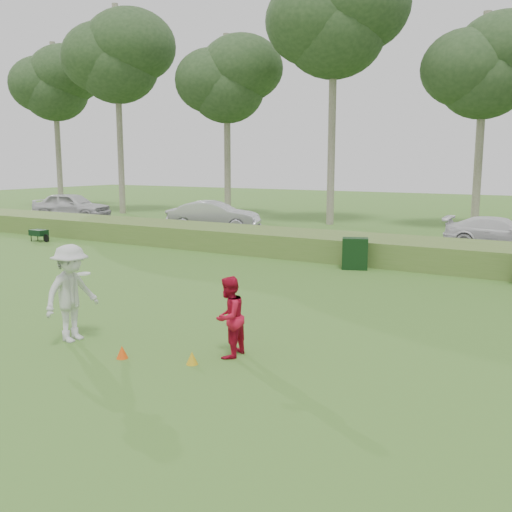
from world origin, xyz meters
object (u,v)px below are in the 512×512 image
Objects in this scene: utility_cabinet at (355,254)px; car_mid at (214,216)px; car_left at (72,206)px; car_right at (500,233)px; cone_orange at (122,352)px; player_white at (71,293)px; player_red at (229,317)px; cone_yellow at (192,358)px.

utility_cabinet is 11.96m from car_mid.
car_left reaches higher than car_right.
cone_orange is at bearing -170.46° from car_mid.
player_white is 0.41× the size of car_left.
player_red is 6.43× the size of cone_yellow.
cone_orange is 19.75m from car_mid.
player_red is at bearing -104.21° from utility_cabinet.
player_white reaches higher than car_right.
car_right is at bearing -105.09° from car_mid.
player_white is at bearing -79.36° from player_red.
cone_orange is (1.67, -0.30, -0.90)m from player_white.
car_mid reaches higher than car_right.
car_right reaches higher than utility_cabinet.
player_red reaches higher than utility_cabinet.
utility_cabinet is 0.24× the size of car_right.
player_red is (3.40, 0.83, -0.23)m from player_white.
car_mid is (-10.26, 6.14, 0.31)m from utility_cabinet.
car_mid reaches higher than cone_yellow.
car_mid is (-11.07, 16.76, 0.74)m from cone_yellow.
player_white reaches higher than player_red.
player_white is 8.25× the size of cone_orange.
cone_orange is 0.05× the size of car_right.
car_left is 11.62m from car_mid.
cone_orange is at bearing -144.29° from car_left.
cone_orange is at bearing 164.79° from car_right.
player_red is 0.32× the size of car_left.
cone_yellow is at bearing -86.96° from player_white.
cone_yellow is (1.36, 0.42, -0.00)m from cone_orange.
cone_yellow is at bearing 16.94° from cone_orange.
car_mid is at bearing 119.46° from cone_orange.
player_white is 10.97m from utility_cabinet.
utility_cabinet is (-0.81, 10.62, 0.43)m from cone_yellow.
cone_orange is at bearing -163.06° from cone_yellow.
utility_cabinet is 22.91m from car_left.
car_mid is (-11.43, 16.05, 0.07)m from player_red.
player_white reaches higher than car_left.
car_left reaches higher than car_mid.
car_left is at bearing 66.66° from car_mid.
cone_yellow is 20.10m from car_mid.
player_red is at bearing 169.46° from car_right.
utility_cabinet is at bearing -176.31° from player_red.
car_left is at bearing 89.12° from car_right.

